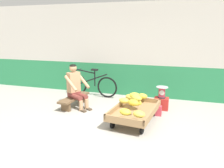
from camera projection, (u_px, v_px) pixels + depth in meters
name	position (u px, v px, depth m)	size (l,w,h in m)	color
ground_plane	(90.00, 138.00, 4.07)	(80.00, 80.00, 0.00)	#A39E93
back_wall	(128.00, 50.00, 6.63)	(16.00, 0.30, 2.79)	#287F4C
banana_cart	(135.00, 111.00, 4.78)	(1.01, 1.53, 0.36)	#99754C
banana_pile	(134.00, 102.00, 4.72)	(0.75, 1.41, 0.26)	yellow
low_bench	(74.00, 99.00, 5.77)	(0.43, 1.13, 0.27)	brown
vendor_seated	(76.00, 86.00, 5.62)	(0.74, 0.64, 1.14)	tan
plastic_crate	(161.00, 103.00, 5.58)	(0.36, 0.28, 0.30)	red
weighing_scale	(162.00, 92.00, 5.51)	(0.30, 0.30, 0.29)	#28282D
bicycle_near_left	(92.00, 85.00, 6.69)	(1.66, 0.48, 0.86)	black
shopping_bag	(158.00, 111.00, 5.16)	(0.18, 0.12, 0.24)	#D13D4C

